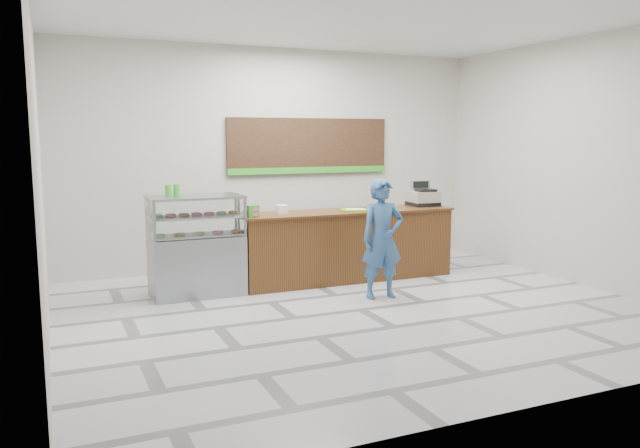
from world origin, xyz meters
name	(u,v)px	position (x,y,z in m)	size (l,w,h in m)	color
floor	(361,310)	(0.00, 0.00, 0.00)	(7.00, 7.00, 0.00)	silver
back_wall	(277,158)	(0.00, 3.00, 1.75)	(7.00, 7.00, 0.00)	beige
ceiling	(364,13)	(0.00, 0.00, 3.50)	(7.00, 7.00, 0.00)	silver
sales_counter	(346,245)	(0.55, 1.55, 0.52)	(3.26, 0.76, 1.03)	brown
display_case	(196,245)	(-1.67, 1.55, 0.68)	(1.22, 0.72, 1.33)	gray
menu_board	(309,147)	(0.55, 2.96, 1.93)	(2.80, 0.06, 0.90)	black
cash_register	(423,196)	(1.92, 1.66, 1.18)	(0.44, 0.46, 0.39)	black
card_terminal	(375,207)	(1.06, 1.62, 1.05)	(0.09, 0.18, 0.04)	black
serving_tray	(354,210)	(0.64, 1.50, 1.04)	(0.44, 0.38, 0.02)	#68CD00
napkin_box	(282,209)	(-0.44, 1.60, 1.09)	(0.14, 0.14, 0.12)	white
straw_cup	(255,211)	(-0.84, 1.56, 1.09)	(0.08, 0.08, 0.12)	silver
promo_box	(251,211)	(-0.95, 1.39, 1.11)	(0.18, 0.12, 0.16)	green
donut_decal	(380,210)	(0.98, 1.33, 1.03)	(0.17, 0.17, 0.00)	#F1618B
green_cup_left	(168,190)	(-1.97, 1.79, 1.40)	(0.09, 0.09, 0.14)	green
green_cup_right	(177,189)	(-1.85, 1.80, 1.40)	(0.09, 0.09, 0.14)	green
customer	(382,239)	(0.52, 0.43, 0.78)	(0.57, 0.37, 1.56)	#2F5788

